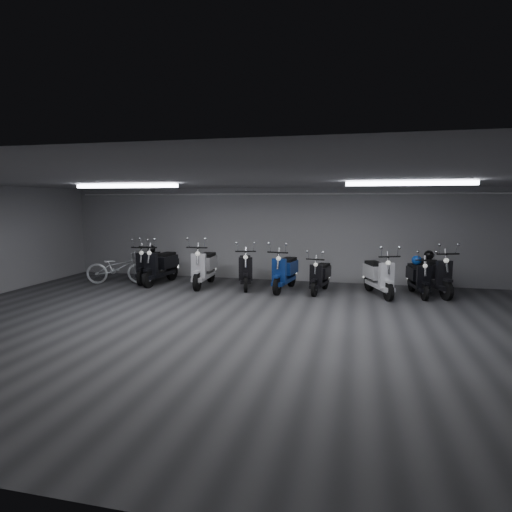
% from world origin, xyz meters
% --- Properties ---
extents(floor, '(14.00, 10.00, 0.01)m').
position_xyz_m(floor, '(0.00, 0.00, -0.01)').
color(floor, '#323234').
rests_on(floor, ground).
extents(ceiling, '(14.00, 10.00, 0.01)m').
position_xyz_m(ceiling, '(0.00, 0.00, 2.80)').
color(ceiling, gray).
rests_on(ceiling, ground).
extents(back_wall, '(14.00, 0.01, 2.80)m').
position_xyz_m(back_wall, '(0.00, 5.00, 1.40)').
color(back_wall, gray).
rests_on(back_wall, ground).
extents(front_wall, '(14.00, 0.01, 2.80)m').
position_xyz_m(front_wall, '(0.00, -5.00, 1.40)').
color(front_wall, gray).
rests_on(front_wall, ground).
extents(fluor_strip_left, '(2.40, 0.18, 0.08)m').
position_xyz_m(fluor_strip_left, '(-3.00, 1.00, 2.74)').
color(fluor_strip_left, white).
rests_on(fluor_strip_left, ceiling).
extents(fluor_strip_right, '(2.40, 0.18, 0.08)m').
position_xyz_m(fluor_strip_right, '(3.00, 1.00, 2.74)').
color(fluor_strip_right, white).
rests_on(fluor_strip_right, ceiling).
extents(conduit, '(13.60, 0.05, 0.05)m').
position_xyz_m(conduit, '(0.00, 4.92, 2.62)').
color(conduit, white).
rests_on(conduit, back_wall).
extents(scooter_0, '(0.79, 1.88, 1.36)m').
position_xyz_m(scooter_0, '(-4.00, 3.84, 0.68)').
color(scooter_0, black).
rests_on(scooter_0, floor).
extents(scooter_1, '(0.84, 1.96, 1.42)m').
position_xyz_m(scooter_1, '(-3.50, 3.60, 0.71)').
color(scooter_1, black).
rests_on(scooter_1, floor).
extents(scooter_2, '(0.75, 1.99, 1.46)m').
position_xyz_m(scooter_2, '(-2.13, 3.54, 0.73)').
color(scooter_2, silver).
rests_on(scooter_2, floor).
extents(scooter_3, '(1.07, 1.92, 1.36)m').
position_xyz_m(scooter_3, '(-0.95, 3.61, 0.68)').
color(scooter_3, black).
rests_on(scooter_3, floor).
extents(scooter_4, '(0.89, 1.92, 1.37)m').
position_xyz_m(scooter_4, '(0.18, 3.48, 0.69)').
color(scooter_4, navy).
rests_on(scooter_4, floor).
extents(scooter_5, '(0.81, 1.66, 1.18)m').
position_xyz_m(scooter_5, '(1.14, 3.44, 0.59)').
color(scooter_5, black).
rests_on(scooter_5, floor).
extents(scooter_6, '(1.20, 1.90, 1.35)m').
position_xyz_m(scooter_6, '(2.62, 3.40, 0.67)').
color(scooter_6, silver).
rests_on(scooter_6, floor).
extents(scooter_7, '(0.80, 1.72, 1.23)m').
position_xyz_m(scooter_7, '(3.60, 3.63, 0.62)').
color(scooter_7, black).
rests_on(scooter_7, floor).
extents(scooter_8, '(1.25, 2.00, 1.41)m').
position_xyz_m(scooter_8, '(3.99, 3.83, 0.71)').
color(scooter_8, black).
rests_on(scooter_8, floor).
extents(bicycle, '(1.87, 1.16, 1.14)m').
position_xyz_m(bicycle, '(-4.77, 3.38, 0.57)').
color(bicycle, silver).
rests_on(bicycle, floor).
extents(helmet_0, '(0.25, 0.25, 0.25)m').
position_xyz_m(helmet_0, '(3.57, 3.86, 0.89)').
color(helmet_0, '#0E3DA1').
rests_on(helmet_0, scooter_7).
extents(helmet_1, '(0.23, 0.23, 0.23)m').
position_xyz_m(helmet_1, '(-4.03, 4.10, 0.96)').
color(helmet_1, black).
rests_on(helmet_1, scooter_0).
extents(helmet_2, '(0.25, 0.25, 0.25)m').
position_xyz_m(helmet_2, '(3.90, 4.08, 1.00)').
color(helmet_2, black).
rests_on(helmet_2, scooter_8).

